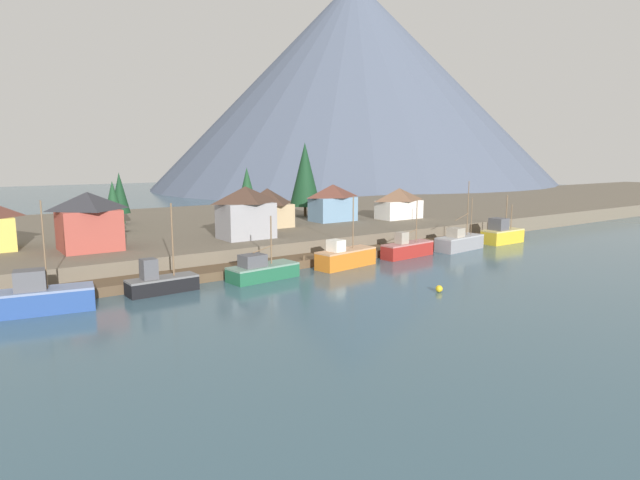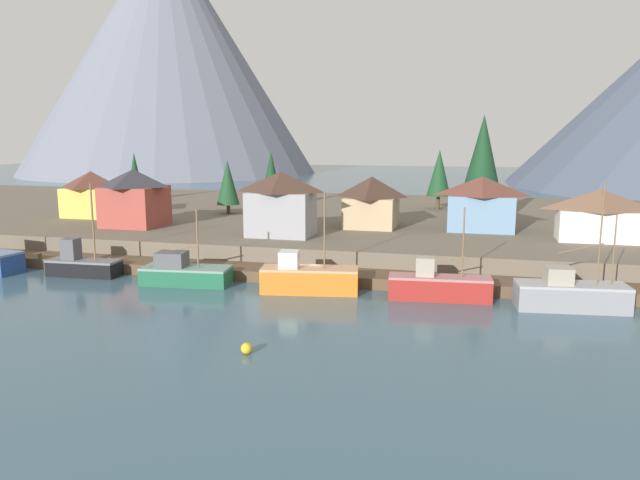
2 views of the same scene
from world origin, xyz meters
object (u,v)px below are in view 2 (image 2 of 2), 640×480
object	(u,v)px
house_yellow	(92,193)
house_white	(599,215)
fishing_boat_black	(82,265)
conifer_mid_right	(135,172)
house_tan	(372,201)
fishing_boat_grey	(570,294)
fishing_boat_green	(184,273)
fishing_boat_red	(438,286)
conifer_near_right	(228,182)
house_grey	(281,203)
conifer_mid_left	(482,161)
conifer_back_left	(439,173)
channel_buoy	(246,348)
house_red	(134,197)
conifer_near_left	(271,174)
house_blue	(481,203)
fishing_boat_orange	(308,278)

from	to	relation	value
house_yellow	house_white	bearing A→B (deg)	-3.56
fishing_boat_black	conifer_mid_right	size ratio (longest dim) A/B	1.11
fishing_boat_black	house_tan	bearing A→B (deg)	38.83
fishing_boat_grey	fishing_boat_black	bearing A→B (deg)	172.79
fishing_boat_green	fishing_boat_red	distance (m)	22.39
conifer_near_right	house_grey	bearing A→B (deg)	-51.19
conifer_mid_left	conifer_back_left	xyz separation A→B (m)	(-5.86, 11.24, -2.28)
fishing_boat_red	channel_buoy	world-z (taller)	fishing_boat_red
fishing_boat_red	channel_buoy	distance (m)	18.77
house_yellow	conifer_mid_left	bearing A→B (deg)	9.62
house_red	house_yellow	size ratio (longest dim) A/B	1.04
conifer_near_left	conifer_mid_right	size ratio (longest dim) A/B	1.05
conifer_near_left	conifer_back_left	xyz separation A→B (m)	(24.62, 3.70, 0.29)
fishing_boat_black	house_white	size ratio (longest dim) A/B	1.06
fishing_boat_black	fishing_boat_grey	bearing A→B (deg)	-3.27
fishing_boat_green	conifer_back_left	bearing A→B (deg)	58.52
fishing_boat_red	house_blue	world-z (taller)	house_blue
fishing_boat_green	conifer_mid_right	world-z (taller)	conifer_mid_right
fishing_boat_green	fishing_boat_black	bearing A→B (deg)	170.80
fishing_boat_green	house_blue	size ratio (longest dim) A/B	1.06
fishing_boat_green	house_white	distance (m)	41.69
house_blue	house_yellow	size ratio (longest dim) A/B	1.16
fishing_boat_red	house_red	world-z (taller)	house_red
fishing_boat_black	conifer_mid_left	world-z (taller)	conifer_mid_left
fishing_boat_orange	fishing_boat_grey	xyz separation A→B (m)	(20.76, 0.09, -0.06)
conifer_near_left	conifer_mid_right	xyz separation A→B (m)	(-24.92, 3.13, -0.30)
house_grey	house_red	xyz separation A→B (m)	(-19.07, 2.48, -0.07)
fishing_boat_green	house_grey	xyz separation A→B (m)	(4.93, 13.01, 5.00)
house_tan	house_red	distance (m)	28.19
house_white	house_grey	distance (m)	32.84
conifer_mid_left	house_red	bearing A→B (deg)	-159.63
fishing_boat_green	house_grey	distance (m)	14.78
house_grey	house_yellow	size ratio (longest dim) A/B	1.09
fishing_boat_red	conifer_near_left	size ratio (longest dim) A/B	1.01
fishing_boat_black	house_grey	bearing A→B (deg)	35.42
house_white	house_tan	size ratio (longest dim) A/B	1.17
fishing_boat_black	fishing_boat_red	bearing A→B (deg)	-2.81
house_grey	house_yellow	bearing A→B (deg)	163.26
fishing_boat_grey	house_tan	distance (m)	29.32
fishing_boat_grey	conifer_mid_left	bearing A→B (deg)	95.59
fishing_boat_orange	conifer_mid_right	size ratio (longest dim) A/B	1.08
house_white	conifer_near_left	bearing A→B (deg)	154.67
fishing_boat_black	conifer_mid_left	size ratio (longest dim) A/B	0.66
house_grey	house_red	size ratio (longest dim) A/B	1.05
house_white	fishing_boat_black	bearing A→B (deg)	-160.26
fishing_boat_green	house_blue	world-z (taller)	house_blue
house_white	channel_buoy	distance (m)	42.05
fishing_boat_grey	conifer_near_right	distance (m)	49.90
house_tan	channel_buoy	distance (m)	37.33
fishing_boat_grey	fishing_boat_red	bearing A→B (deg)	171.25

